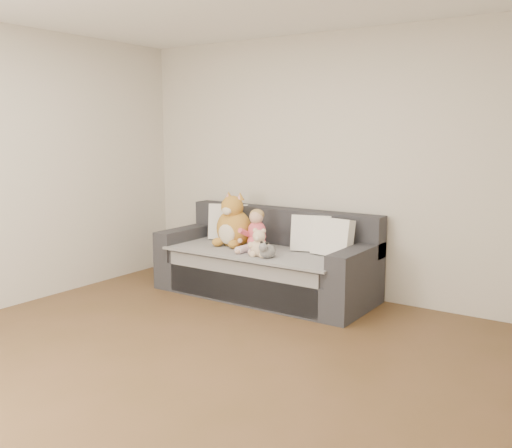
% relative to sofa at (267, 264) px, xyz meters
% --- Properties ---
extents(room_shell, '(5.00, 5.00, 5.00)m').
position_rel_sofa_xyz_m(room_shell, '(0.46, -1.64, 0.99)').
color(room_shell, brown).
rests_on(room_shell, ground).
extents(sofa, '(2.20, 0.94, 0.85)m').
position_rel_sofa_xyz_m(sofa, '(0.00, 0.00, 0.00)').
color(sofa, '#28292E').
rests_on(sofa, ground).
extents(cushion_left, '(0.46, 0.35, 0.40)m').
position_rel_sofa_xyz_m(cushion_left, '(-0.62, 0.19, 0.36)').
color(cushion_left, silver).
rests_on(cushion_left, sofa).
extents(cushion_right_back, '(0.42, 0.28, 0.37)m').
position_rel_sofa_xyz_m(cushion_right_back, '(0.43, 0.14, 0.34)').
color(cushion_right_back, silver).
rests_on(cushion_right_back, sofa).
extents(cushion_right_front, '(0.41, 0.22, 0.37)m').
position_rel_sofa_xyz_m(cushion_right_front, '(0.70, 0.07, 0.34)').
color(cushion_right_front, silver).
rests_on(cushion_right_front, sofa).
extents(toddler, '(0.29, 0.42, 0.41)m').
position_rel_sofa_xyz_m(toddler, '(-0.06, -0.11, 0.34)').
color(toddler, '#EE5458').
rests_on(toddler, sofa).
extents(plush_cat, '(0.47, 0.41, 0.58)m').
position_rel_sofa_xyz_m(plush_cat, '(-0.38, -0.05, 0.38)').
color(plush_cat, '#A36B24').
rests_on(plush_cat, sofa).
extents(teddy_bear, '(0.21, 0.17, 0.28)m').
position_rel_sofa_xyz_m(teddy_bear, '(0.14, -0.34, 0.27)').
color(teddy_bear, beige).
rests_on(teddy_bear, sofa).
extents(plush_cow, '(0.14, 0.21, 0.17)m').
position_rel_sofa_xyz_m(plush_cow, '(0.24, -0.36, 0.23)').
color(plush_cow, white).
rests_on(plush_cow, sofa).
extents(sippy_cup, '(0.10, 0.07, 0.11)m').
position_rel_sofa_xyz_m(sippy_cup, '(0.06, -0.18, 0.22)').
color(sippy_cup, '#4E3898').
rests_on(sippy_cup, sofa).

